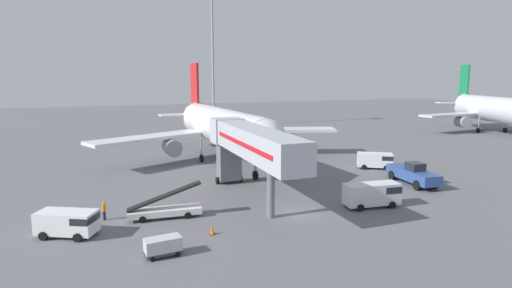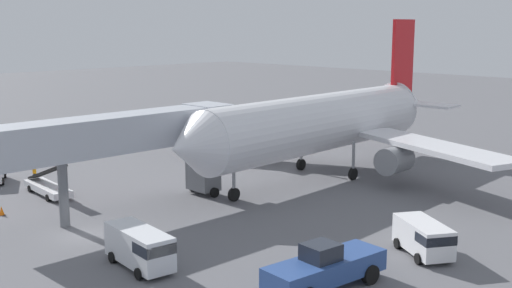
{
  "view_description": "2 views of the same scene",
  "coord_description": "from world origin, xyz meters",
  "px_view_note": "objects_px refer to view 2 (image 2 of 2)",
  "views": [
    {
      "loc": [
        -16.22,
        -32.04,
        12.47
      ],
      "look_at": [
        2.31,
        16.21,
        3.82
      ],
      "focal_mm": 28.68,
      "sensor_mm": 36.0,
      "label": 1
    },
    {
      "loc": [
        37.99,
        -21.17,
        14.02
      ],
      "look_at": [
        -2.13,
        18.75,
        3.55
      ],
      "focal_mm": 45.18,
      "sensor_mm": 36.0,
      "label": 2
    }
  ],
  "objects_px": {
    "jet_bridge": "(133,136)",
    "ground_crew_worker_foreground": "(34,173)",
    "belt_loader_truck": "(48,186)",
    "safety_cone_alpha": "(2,211)",
    "airplane_at_gate": "(324,123)",
    "pushback_tug": "(325,268)",
    "service_van_outer_right": "(424,237)",
    "service_van_near_left": "(141,247)"
  },
  "relations": [
    {
      "from": "jet_bridge",
      "to": "airplane_at_gate",
      "type": "bearing_deg",
      "value": 81.56
    },
    {
      "from": "airplane_at_gate",
      "to": "pushback_tug",
      "type": "xyz_separation_m",
      "value": [
        16.99,
        -20.6,
        -3.89
      ]
    },
    {
      "from": "airplane_at_gate",
      "to": "jet_bridge",
      "type": "bearing_deg",
      "value": -98.44
    },
    {
      "from": "airplane_at_gate",
      "to": "service_van_outer_right",
      "type": "xyz_separation_m",
      "value": [
        18.07,
        -12.3,
        -3.88
      ]
    },
    {
      "from": "airplane_at_gate",
      "to": "ground_crew_worker_foreground",
      "type": "xyz_separation_m",
      "value": [
        -16.75,
        -20.54,
        -4.18
      ]
    },
    {
      "from": "belt_loader_truck",
      "to": "safety_cone_alpha",
      "type": "distance_m",
      "value": 6.03
    },
    {
      "from": "service_van_near_left",
      "to": "belt_loader_truck",
      "type": "bearing_deg",
      "value": 168.13
    },
    {
      "from": "airplane_at_gate",
      "to": "belt_loader_truck",
      "type": "height_order",
      "value": "airplane_at_gate"
    },
    {
      "from": "airplane_at_gate",
      "to": "belt_loader_truck",
      "type": "relative_size",
      "value": 5.84
    },
    {
      "from": "pushback_tug",
      "to": "safety_cone_alpha",
      "type": "relative_size",
      "value": 10.74
    },
    {
      "from": "pushback_tug",
      "to": "service_van_near_left",
      "type": "height_order",
      "value": "pushback_tug"
    },
    {
      "from": "belt_loader_truck",
      "to": "service_van_outer_right",
      "type": "relative_size",
      "value": 1.32
    },
    {
      "from": "jet_bridge",
      "to": "belt_loader_truck",
      "type": "height_order",
      "value": "jet_bridge"
    },
    {
      "from": "belt_loader_truck",
      "to": "safety_cone_alpha",
      "type": "xyz_separation_m",
      "value": [
        2.93,
        -5.25,
        -0.41
      ]
    },
    {
      "from": "service_van_near_left",
      "to": "safety_cone_alpha",
      "type": "xyz_separation_m",
      "value": [
        -16.26,
        -1.22,
        -0.97
      ]
    },
    {
      "from": "service_van_near_left",
      "to": "service_van_outer_right",
      "type": "bearing_deg",
      "value": 52.03
    },
    {
      "from": "pushback_tug",
      "to": "belt_loader_truck",
      "type": "distance_m",
      "value": 28.73
    },
    {
      "from": "service_van_outer_right",
      "to": "safety_cone_alpha",
      "type": "bearing_deg",
      "value": -151.16
    },
    {
      "from": "airplane_at_gate",
      "to": "safety_cone_alpha",
      "type": "bearing_deg",
      "value": -107.96
    },
    {
      "from": "airplane_at_gate",
      "to": "jet_bridge",
      "type": "xyz_separation_m",
      "value": [
        -2.85,
        -19.19,
        0.67
      ]
    },
    {
      "from": "service_van_near_left",
      "to": "pushback_tug",
      "type": "bearing_deg",
      "value": 29.01
    },
    {
      "from": "jet_bridge",
      "to": "ground_crew_worker_foreground",
      "type": "distance_m",
      "value": 14.79
    },
    {
      "from": "safety_cone_alpha",
      "to": "pushback_tug",
      "type": "bearing_deg",
      "value": 14.14
    },
    {
      "from": "ground_crew_worker_foreground",
      "to": "safety_cone_alpha",
      "type": "distance_m",
      "value": 10.34
    },
    {
      "from": "belt_loader_truck",
      "to": "safety_cone_alpha",
      "type": "height_order",
      "value": "belt_loader_truck"
    },
    {
      "from": "pushback_tug",
      "to": "service_van_outer_right",
      "type": "height_order",
      "value": "pushback_tug"
    },
    {
      "from": "service_van_near_left",
      "to": "safety_cone_alpha",
      "type": "distance_m",
      "value": 16.34
    },
    {
      "from": "jet_bridge",
      "to": "belt_loader_truck",
      "type": "distance_m",
      "value": 10.52
    },
    {
      "from": "service_van_near_left",
      "to": "jet_bridge",
      "type": "bearing_deg",
      "value": 147.08
    },
    {
      "from": "airplane_at_gate",
      "to": "pushback_tug",
      "type": "height_order",
      "value": "airplane_at_gate"
    },
    {
      "from": "belt_loader_truck",
      "to": "pushback_tug",
      "type": "bearing_deg",
      "value": 2.47
    },
    {
      "from": "pushback_tug",
      "to": "service_van_near_left",
      "type": "relative_size",
      "value": 1.36
    },
    {
      "from": "jet_bridge",
      "to": "ground_crew_worker_foreground",
      "type": "xyz_separation_m",
      "value": [
        -13.91,
        -1.35,
        -4.85
      ]
    },
    {
      "from": "pushback_tug",
      "to": "safety_cone_alpha",
      "type": "xyz_separation_m",
      "value": [
        -25.77,
        -6.49,
        -0.85
      ]
    },
    {
      "from": "service_van_outer_right",
      "to": "pushback_tug",
      "type": "bearing_deg",
      "value": -97.43
    },
    {
      "from": "airplane_at_gate",
      "to": "safety_cone_alpha",
      "type": "xyz_separation_m",
      "value": [
        -8.78,
        -27.09,
        -4.74
      ]
    },
    {
      "from": "service_van_outer_right",
      "to": "ground_crew_worker_foreground",
      "type": "bearing_deg",
      "value": -166.7
    },
    {
      "from": "jet_bridge",
      "to": "safety_cone_alpha",
      "type": "height_order",
      "value": "jet_bridge"
    },
    {
      "from": "belt_loader_truck",
      "to": "ground_crew_worker_foreground",
      "type": "xyz_separation_m",
      "value": [
        -5.04,
        1.3,
        0.15
      ]
    },
    {
      "from": "belt_loader_truck",
      "to": "safety_cone_alpha",
      "type": "relative_size",
      "value": 9.33
    },
    {
      "from": "airplane_at_gate",
      "to": "jet_bridge",
      "type": "relative_size",
      "value": 1.89
    },
    {
      "from": "ground_crew_worker_foreground",
      "to": "safety_cone_alpha",
      "type": "relative_size",
      "value": 2.44
    }
  ]
}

